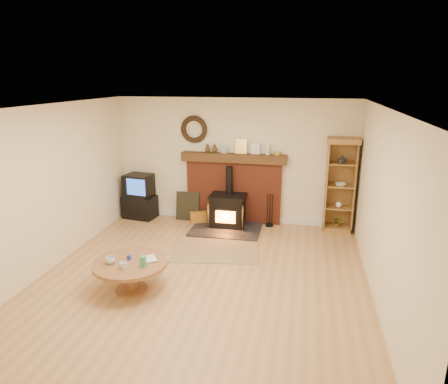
% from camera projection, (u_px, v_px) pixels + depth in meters
% --- Properties ---
extents(ground, '(5.50, 5.50, 0.00)m').
position_uv_depth(ground, '(202.00, 279.00, 6.14)').
color(ground, '#B17F4A').
rests_on(ground, ground).
extents(room_shell, '(5.02, 5.52, 2.61)m').
position_uv_depth(room_shell, '(201.00, 169.00, 5.75)').
color(room_shell, beige).
rests_on(room_shell, ground).
extents(chimney_breast, '(2.20, 0.22, 1.78)m').
position_uv_depth(chimney_breast, '(234.00, 185.00, 8.42)').
color(chimney_breast, brown).
rests_on(chimney_breast, ground).
extents(wood_stove, '(1.40, 1.00, 1.25)m').
position_uv_depth(wood_stove, '(227.00, 212.00, 8.19)').
color(wood_stove, black).
rests_on(wood_stove, ground).
extents(area_rug, '(1.69, 1.30, 0.01)m').
position_uv_depth(area_rug, '(215.00, 250.00, 7.15)').
color(area_rug, brown).
rests_on(area_rug, ground).
extents(tv_unit, '(0.73, 0.56, 0.98)m').
position_uv_depth(tv_unit, '(140.00, 197.00, 8.73)').
color(tv_unit, black).
rests_on(tv_unit, ground).
extents(curio_cabinet, '(0.61, 0.44, 1.88)m').
position_uv_depth(curio_cabinet, '(340.00, 185.00, 7.86)').
color(curio_cabinet, olive).
rests_on(curio_cabinet, ground).
extents(firelog_box, '(0.42, 0.35, 0.22)m').
position_uv_depth(firelog_box, '(199.00, 218.00, 8.50)').
color(firelog_box, gold).
rests_on(firelog_box, ground).
extents(leaning_painting, '(0.51, 0.14, 0.61)m').
position_uv_depth(leaning_painting, '(188.00, 206.00, 8.64)').
color(leaning_painting, black).
rests_on(leaning_painting, ground).
extents(fire_tools, '(0.16, 0.16, 0.70)m').
position_uv_depth(fire_tools, '(269.00, 220.00, 8.30)').
color(fire_tools, black).
rests_on(fire_tools, ground).
extents(coffee_table, '(1.07, 1.07, 0.61)m').
position_uv_depth(coffee_table, '(130.00, 267.00, 5.72)').
color(coffee_table, brown).
rests_on(coffee_table, ground).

